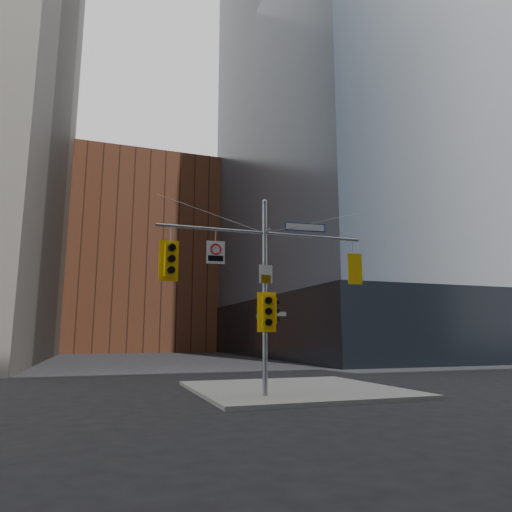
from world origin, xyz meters
TOP-DOWN VIEW (x-y plane):
  - ground at (0.00, 0.00)m, footprint 160.00×160.00m
  - sidewalk_corner at (2.00, 4.00)m, footprint 8.00×8.00m
  - tower_ne at (28.00, 32.00)m, footprint 36.00×36.00m
  - podium_ne at (28.00, 32.00)m, footprint 36.40×36.40m
  - brick_midrise at (0.00, 58.00)m, footprint 26.00×20.00m
  - signal_assembly at (0.00, 1.99)m, footprint 8.00×0.80m
  - traffic_light_west_arm at (-3.47, 2.01)m, footprint 0.69×0.57m
  - traffic_light_east_arm at (3.73, 1.99)m, footprint 0.58×0.50m
  - traffic_light_pole_side at (0.32, 2.01)m, footprint 0.40×0.34m
  - traffic_light_pole_front at (0.00, 1.73)m, footprint 0.68×0.60m
  - street_sign_blade at (1.67, 2.00)m, footprint 1.65×0.19m
  - regulatory_sign_arm at (-1.87, 1.97)m, footprint 0.66×0.09m
  - regulatory_sign_pole at (0.00, 1.88)m, footprint 0.51×0.05m
  - street_blade_ew at (0.45, 2.00)m, footprint 0.79×0.11m
  - street_blade_ns at (0.00, 2.45)m, footprint 0.07×0.83m

SIDE VIEW (x-z plane):
  - ground at x=0.00m, z-range 0.00..0.00m
  - sidewalk_corner at x=2.00m, z-range 0.00..0.15m
  - street_blade_ns at x=0.00m, z-range 2.87..3.04m
  - podium_ne at x=28.00m, z-range 0.00..6.00m
  - street_blade_ew at x=0.45m, z-range 2.93..3.09m
  - traffic_light_pole_front at x=0.00m, z-range 2.35..3.78m
  - traffic_light_pole_side at x=0.32m, z-range 2.64..3.61m
  - signal_assembly at x=0.00m, z-range 0.77..8.07m
  - regulatory_sign_pole at x=0.00m, z-range 4.09..4.75m
  - traffic_light_west_arm at x=-3.47m, z-range 4.08..5.52m
  - traffic_light_east_arm at x=3.73m, z-range 4.19..5.41m
  - regulatory_sign_arm at x=-1.87m, z-range 4.77..5.59m
  - street_sign_blade at x=1.67m, z-range 6.19..6.51m
  - brick_midrise at x=0.00m, z-range 0.00..28.00m
  - tower_ne at x=28.00m, z-range 0.00..90.00m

